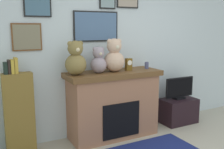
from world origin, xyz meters
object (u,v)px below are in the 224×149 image
mantel_clock (129,64)px  fireplace (113,104)px  tv_stand (178,111)px  candle_jar (147,65)px  television (179,89)px  teddy_bear_grey (76,60)px  bookshelf (19,112)px  teddy_bear_cream (98,61)px  teddy_bear_tan (114,57)px

mantel_clock → fireplace: bearing=176.0°
tv_stand → candle_jar: 1.15m
television → candle_jar: bearing=179.0°
teddy_bear_grey → tv_stand: bearing=-0.3°
bookshelf → teddy_bear_grey: size_ratio=2.72×
mantel_clock → television: bearing=-0.6°
bookshelf → television: size_ratio=2.24×
bookshelf → teddy_bear_grey: (0.80, -0.09, 0.68)m
tv_stand → candle_jar: (-0.73, 0.01, 0.89)m
fireplace → candle_jar: 0.85m
bookshelf → tv_stand: bearing=-2.1°
fireplace → teddy_bear_cream: size_ratio=3.82×
fireplace → candle_jar: bearing=-1.6°
tv_stand → teddy_bear_cream: 1.90m
teddy_bear_cream → teddy_bear_tan: teddy_bear_tan is taller
fireplace → teddy_bear_grey: size_ratio=3.05×
tv_stand → television: size_ratio=1.07×
tv_stand → bookshelf: bearing=177.9°
bookshelf → tv_stand: 2.80m
fireplace → bookshelf: size_ratio=1.12×
fireplace → bookshelf: (-1.42, 0.07, 0.07)m
teddy_bear_grey → teddy_bear_tan: size_ratio=0.96×
tv_stand → teddy_bear_grey: size_ratio=1.31×
bookshelf → candle_jar: bookshelf is taller
fireplace → teddy_bear_tan: teddy_bear_tan is taller
teddy_bear_cream → mantel_clock: bearing=-0.1°
television → fireplace: bearing=178.7°
candle_jar → teddy_bear_tan: 0.64m
mantel_clock → teddy_bear_grey: (-0.89, 0.00, 0.13)m
teddy_bear_grey → teddy_bear_tan: teddy_bear_tan is taller
candle_jar → teddy_bear_grey: bearing=-180.0°
teddy_bear_cream → television: bearing=-0.5°
bookshelf → candle_jar: 2.11m
candle_jar → bookshelf: bearing=177.5°
teddy_bear_grey → teddy_bear_cream: bearing=0.0°
fireplace → mantel_clock: mantel_clock is taller
television → candle_jar: 0.87m
bookshelf → teddy_bear_cream: size_ratio=3.41×
tv_stand → television: bearing=-90.0°
teddy_bear_grey → bookshelf: bearing=173.7°
teddy_bear_tan → fireplace: bearing=113.2°
mantel_clock → teddy_bear_tan: bearing=179.9°
bookshelf → candle_jar: bearing=-2.5°
mantel_clock → teddy_bear_cream: bearing=179.9°
television → mantel_clock: size_ratio=3.16×
bookshelf → television: (2.77, -0.10, 0.04)m
mantel_clock → teddy_bear_cream: 0.53m
mantel_clock → teddy_bear_grey: teddy_bear_grey is taller
candle_jar → teddy_bear_cream: size_ratio=0.28×
teddy_bear_grey → mantel_clock: bearing=-0.0°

